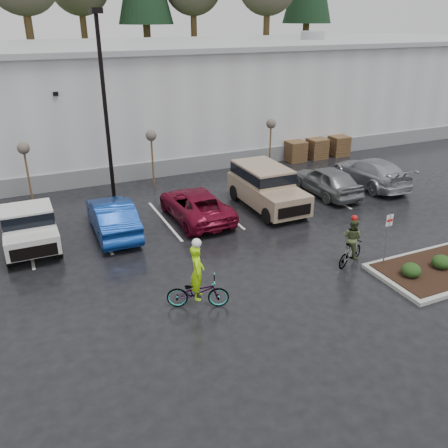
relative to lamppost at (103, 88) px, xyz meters
name	(u,v)px	position (x,y,z in m)	size (l,w,h in m)	color
ground	(302,291)	(4.00, -12.00, -5.69)	(120.00, 120.00, 0.00)	black
warehouse	(135,96)	(4.00, 9.99, -2.04)	(60.50, 15.50, 7.20)	silver
wooded_ridge	(83,73)	(4.00, 33.00, -2.69)	(80.00, 25.00, 6.00)	#293D19
lamppost	(103,88)	(0.00, 0.00, 0.00)	(0.50, 1.00, 9.22)	black
sapling_west	(24,152)	(-4.00, 1.00, -2.96)	(0.60, 0.60, 3.20)	brown
sapling_mid	(151,139)	(2.50, 1.00, -2.96)	(0.60, 0.60, 3.20)	brown
sapling_east	(271,126)	(10.00, 1.00, -2.96)	(0.60, 0.60, 3.20)	brown
pallet_stack_a	(295,151)	(12.50, 2.00, -5.01)	(1.20, 1.20, 1.35)	brown
pallet_stack_b	(317,148)	(14.20, 2.00, -5.01)	(1.20, 1.20, 1.35)	brown
pallet_stack_c	(338,146)	(16.00, 2.00, -5.01)	(1.20, 1.20, 1.35)	brown
shrub_a	(411,270)	(8.00, -13.00, -5.27)	(0.70, 0.70, 0.52)	black
shrub_b	(442,262)	(9.50, -13.00, -5.27)	(0.70, 0.70, 0.52)	black
fire_lane_sign	(388,234)	(7.80, -11.80, -4.28)	(0.30, 0.05, 2.20)	gray
pickup_white	(28,222)	(-4.39, -3.94, -4.71)	(2.10, 5.20, 1.96)	beige
car_blue	(112,217)	(-0.98, -4.42, -4.90)	(1.67, 4.78, 1.58)	navy
car_red	(195,205)	(2.95, -4.39, -4.98)	(2.34, 5.08, 1.41)	maroon
suv_tan	(268,189)	(6.71, -4.59, -4.66)	(2.20, 5.10, 2.06)	gray
car_grey	(327,180)	(10.60, -4.14, -4.90)	(1.85, 4.61, 1.57)	slate
car_far_silver	(371,172)	(13.77, -3.92, -4.91)	(2.17, 5.33, 1.55)	#A3A5AB
cyclist_hivis	(198,286)	(0.30, -11.38, -4.92)	(2.18, 1.47, 2.50)	#3F3F44
cyclist_olive	(351,246)	(6.75, -11.10, -4.91)	(1.65, 1.06, 2.08)	#3F3F44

